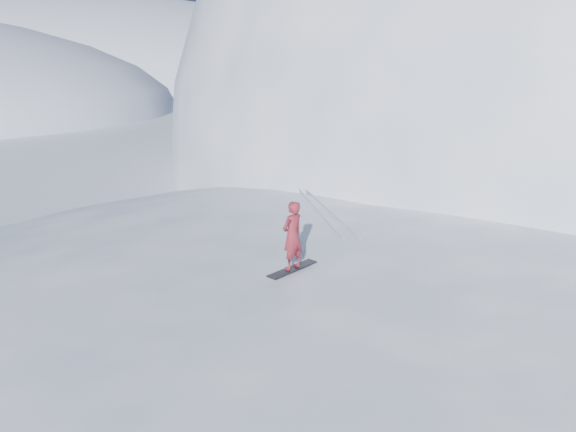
# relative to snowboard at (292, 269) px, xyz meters

# --- Properties ---
(ground) EXTENTS (400.00, 400.00, 0.00)m
(ground) POSITION_rel_snowboard_xyz_m (2.57, -0.46, -2.41)
(ground) COLOR white
(ground) RESTS_ON ground
(near_ridge) EXTENTS (36.00, 28.00, 4.80)m
(near_ridge) POSITION_rel_snowboard_xyz_m (3.57, 2.54, -2.41)
(near_ridge) COLOR white
(near_ridge) RESTS_ON ground
(peak_shoulder) EXTENTS (28.00, 24.00, 18.00)m
(peak_shoulder) POSITION_rel_snowboard_xyz_m (12.57, 19.54, -2.41)
(peak_shoulder) COLOR white
(peak_shoulder) RESTS_ON ground
(far_ridge_c) EXTENTS (140.00, 90.00, 36.00)m
(far_ridge_c) POSITION_rel_snowboard_xyz_m (-37.43, 109.54, -2.41)
(far_ridge_c) COLOR white
(far_ridge_c) RESTS_ON ground
(wind_bumps) EXTENTS (16.00, 14.40, 1.00)m
(wind_bumps) POSITION_rel_snowboard_xyz_m (2.01, 1.66, -2.41)
(wind_bumps) COLOR white
(wind_bumps) RESTS_ON ground
(snowboard) EXTENTS (1.40, 1.25, 0.03)m
(snowboard) POSITION_rel_snowboard_xyz_m (0.00, 0.00, 0.00)
(snowboard) COLOR black
(snowboard) RESTS_ON near_ridge
(snowboarder) EXTENTS (0.76, 0.73, 1.75)m
(snowboarder) POSITION_rel_snowboard_xyz_m (0.00, 0.00, 0.89)
(snowboarder) COLOR maroon
(snowboarder) RESTS_ON snowboard
(board_tracks) EXTENTS (1.09, 5.98, 0.04)m
(board_tracks) POSITION_rel_snowboard_xyz_m (1.67, 5.07, 0.01)
(board_tracks) COLOR silver
(board_tracks) RESTS_ON ground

